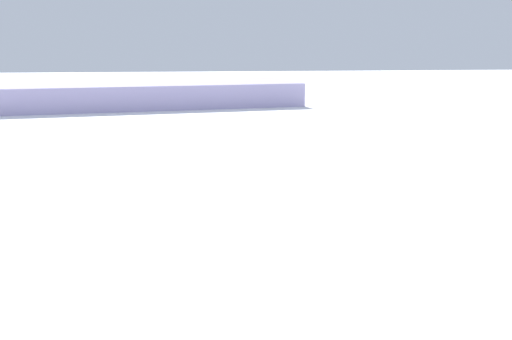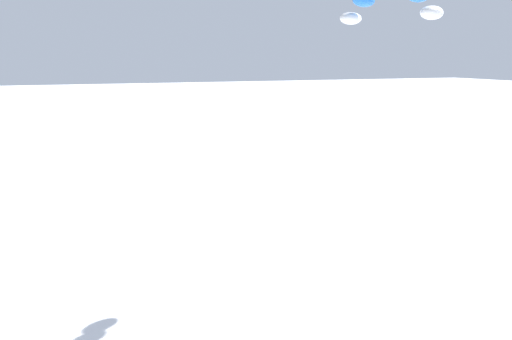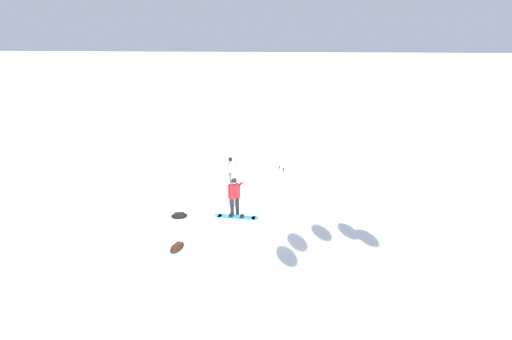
{
  "view_description": "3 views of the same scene",
  "coord_description": "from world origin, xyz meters",
  "views": [
    {
      "loc": [
        -4.97,
        3.89,
        7.0
      ],
      "look_at": [
        4.98,
        2.57,
        4.66
      ],
      "focal_mm": 37.12,
      "sensor_mm": 36.0,
      "label": 1
    },
    {
      "loc": [
        1.56,
        -8.24,
        8.1
      ],
      "look_at": [
        5.67,
        2.92,
        5.2
      ],
      "focal_mm": 32.28,
      "sensor_mm": 36.0,
      "label": 2
    },
    {
      "loc": [
        11.31,
        2.38,
        6.56
      ],
      "look_at": [
        3.02,
        1.6,
        3.11
      ],
      "focal_mm": 22.57,
      "sensor_mm": 36.0,
      "label": 3
    }
  ],
  "objects": [
    {
      "name": "traction_kite",
      "position": [
        11.69,
        5.91,
        9.93
      ],
      "size": [
        2.55,
        3.85,
        1.26
      ],
      "color": "white"
    }
  ]
}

